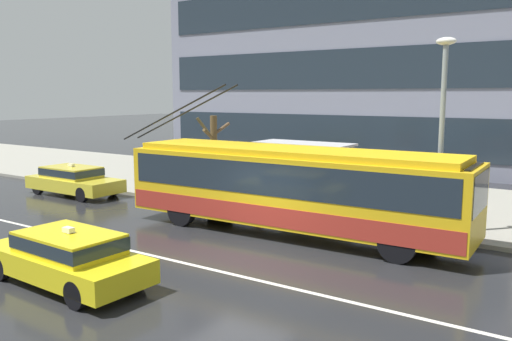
{
  "coord_description": "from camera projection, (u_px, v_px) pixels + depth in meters",
  "views": [
    {
      "loc": [
        8.15,
        -11.24,
        4.43
      ],
      "look_at": [
        -1.22,
        2.85,
        1.97
      ],
      "focal_mm": 36.52,
      "sensor_mm": 36.0,
      "label": 1
    }
  ],
  "objects": [
    {
      "name": "sidewalk_slab",
      "position": [
        367.0,
        198.0,
        22.26
      ],
      "size": [
        80.0,
        10.0,
        0.14
      ],
      "primitive_type": "cube",
      "color": "gray",
      "rests_on": "ground_plane"
    },
    {
      "name": "ground_plane",
      "position": [
        236.0,
        257.0,
        14.37
      ],
      "size": [
        160.0,
        160.0,
        0.0
      ],
      "primitive_type": "plane",
      "color": "#242528"
    },
    {
      "name": "taxi_queued_behind_bus",
      "position": [
        73.0,
        179.0,
        23.21
      ],
      "size": [
        4.67,
        1.84,
        1.39
      ],
      "color": "gold",
      "rests_on": "ground_plane"
    },
    {
      "name": "street_lamp",
      "position": [
        442.0,
        118.0,
        15.79
      ],
      "size": [
        0.6,
        0.32,
        6.0
      ],
      "color": "gray",
      "rests_on": "sidewalk_slab"
    },
    {
      "name": "lane_centre_line",
      "position": [
        208.0,
        269.0,
        13.38
      ],
      "size": [
        72.0,
        0.14,
        0.01
      ],
      "primitive_type": "cube",
      "color": "silver",
      "rests_on": "ground_plane"
    },
    {
      "name": "street_tree_bare",
      "position": [
        213.0,
        148.0,
        24.22
      ],
      "size": [
        0.97,
        1.78,
        3.34
      ],
      "color": "brown",
      "rests_on": "sidewalk_slab"
    },
    {
      "name": "pedestrian_at_shelter",
      "position": [
        430.0,
        177.0,
        17.36
      ],
      "size": [
        1.43,
        1.43,
        1.95
      ],
      "color": "black",
      "rests_on": "sidewalk_slab"
    },
    {
      "name": "taxi_oncoming_near",
      "position": [
        67.0,
        255.0,
        12.21
      ],
      "size": [
        4.57,
        1.93,
        1.39
      ],
      "color": "yellow",
      "rests_on": "ground_plane"
    },
    {
      "name": "pedestrian_approaching_curb",
      "position": [
        257.0,
        164.0,
        21.39
      ],
      "size": [
        1.25,
        1.25,
        1.9
      ],
      "color": "#475450",
      "rests_on": "sidewalk_slab"
    },
    {
      "name": "trolleybus",
      "position": [
        291.0,
        187.0,
        16.6
      ],
      "size": [
        12.75,
        2.77,
        4.8
      ],
      "color": "gold",
      "rests_on": "ground_plane"
    },
    {
      "name": "bus_shelter",
      "position": [
        306.0,
        159.0,
        19.75
      ],
      "size": [
        3.7,
        1.61,
        2.52
      ],
      "color": "gray",
      "rests_on": "sidewalk_slab"
    }
  ]
}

